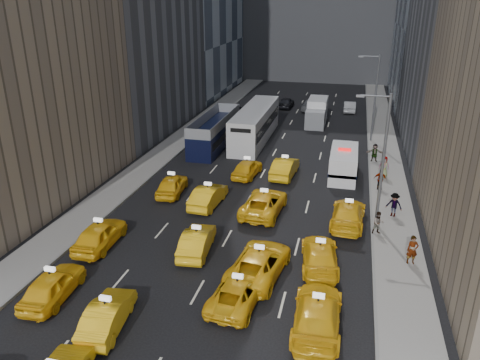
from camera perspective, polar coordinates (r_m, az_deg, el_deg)
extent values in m
plane|color=black|center=(23.88, -6.80, -16.10)|extent=(160.00, 160.00, 0.00)
cube|color=gray|center=(48.26, -8.38, 4.00)|extent=(3.00, 90.00, 0.15)
cube|color=gray|center=(45.08, 17.29, 1.94)|extent=(3.00, 90.00, 0.15)
cube|color=slate|center=(47.74, -6.76, 3.91)|extent=(0.15, 90.00, 0.18)
cube|color=slate|center=(44.99, 15.46, 2.13)|extent=(0.15, 90.00, 0.18)
cylinder|color=#595B60|center=(31.30, 17.02, 1.95)|extent=(0.20, 0.20, 9.00)
cylinder|color=#595B60|center=(30.13, 16.19, 9.81)|extent=(1.80, 0.12, 0.12)
cube|color=slate|center=(30.12, 14.45, 9.88)|extent=(0.50, 0.22, 0.12)
cylinder|color=#595B60|center=(50.61, 16.14, 9.40)|extent=(0.20, 0.20, 9.00)
cylinder|color=#595B60|center=(49.90, 15.60, 14.31)|extent=(1.80, 0.12, 0.12)
cube|color=slate|center=(49.89, 14.53, 14.35)|extent=(0.50, 0.22, 0.12)
imported|color=yellow|center=(26.27, -21.88, -11.83)|extent=(2.06, 4.53, 1.51)
imported|color=yellow|center=(23.46, -15.87, -15.54)|extent=(2.03, 4.42, 1.41)
imported|color=yellow|center=(24.22, -0.28, -13.37)|extent=(2.60, 4.93, 1.32)
imported|color=yellow|center=(22.84, 9.41, -15.79)|extent=(2.33, 5.47, 1.57)
imported|color=yellow|center=(30.28, -16.72, -6.39)|extent=(1.98, 4.67, 1.57)
imported|color=yellow|center=(28.54, -5.28, -7.43)|extent=(1.96, 4.55, 1.46)
imported|color=yellow|center=(26.27, 2.35, -10.02)|extent=(3.25, 5.82, 1.54)
imported|color=yellow|center=(27.41, 9.70, -9.00)|extent=(2.62, 5.19, 1.45)
imported|color=yellow|center=(36.85, -8.30, -0.57)|extent=(2.18, 4.51, 1.49)
imported|color=yellow|center=(34.52, -3.90, -1.95)|extent=(1.89, 4.66, 1.50)
imported|color=yellow|center=(33.32, 2.93, -2.81)|extent=(2.93, 5.67, 1.53)
imported|color=yellow|center=(32.50, 13.04, -4.04)|extent=(2.41, 5.38, 1.53)
imported|color=yellow|center=(39.98, 0.87, 1.45)|extent=(2.17, 4.43, 1.45)
imported|color=yellow|center=(40.12, 5.47, 1.52)|extent=(2.00, 4.91, 1.58)
cube|color=white|center=(40.81, 12.50, 1.99)|extent=(2.58, 5.92, 2.32)
cylinder|color=black|center=(39.19, 10.93, 0.20)|extent=(0.28, 0.93, 0.93)
cylinder|color=black|center=(39.18, 13.71, -0.05)|extent=(0.28, 0.93, 0.93)
cylinder|color=black|center=(42.94, 11.25, 2.10)|extent=(0.28, 0.93, 0.93)
cylinder|color=black|center=(42.92, 13.79, 1.88)|extent=(0.28, 0.93, 0.93)
cube|color=navy|center=(40.86, 12.49, 1.78)|extent=(2.62, 5.93, 0.26)
cube|color=red|center=(40.41, 12.65, 3.65)|extent=(1.07, 0.44, 0.17)
cube|color=black|center=(48.02, -3.09, 6.01)|extent=(3.39, 11.15, 3.20)
cylinder|color=black|center=(44.49, -6.11, 3.22)|extent=(0.28, 1.10, 1.10)
cylinder|color=black|center=(43.82, -3.40, 3.02)|extent=(0.28, 1.10, 1.10)
cylinder|color=black|center=(52.84, -2.79, 6.31)|extent=(0.28, 1.10, 1.10)
cylinder|color=black|center=(52.28, -0.47, 6.16)|extent=(0.28, 1.10, 1.10)
cube|color=silver|center=(50.02, 1.88, 6.83)|extent=(4.32, 13.61, 3.46)
cylinder|color=black|center=(45.23, -1.20, 3.65)|extent=(0.28, 1.10, 1.10)
cylinder|color=black|center=(44.68, 1.89, 3.41)|extent=(0.28, 1.10, 1.10)
cylinder|color=black|center=(56.05, 1.84, 7.22)|extent=(0.28, 1.10, 1.10)
cylinder|color=black|center=(55.61, 4.37, 7.05)|extent=(0.28, 1.10, 1.10)
cube|color=white|center=(57.21, 9.35, 8.19)|extent=(2.41, 6.47, 2.93)
cylinder|color=black|center=(55.29, 8.10, 6.81)|extent=(0.28, 1.10, 1.10)
cylinder|color=black|center=(55.15, 10.07, 6.66)|extent=(0.28, 1.10, 1.10)
cylinder|color=black|center=(59.73, 8.58, 7.90)|extent=(0.28, 1.10, 1.10)
cylinder|color=black|center=(59.60, 10.41, 7.76)|extent=(0.28, 1.10, 1.10)
imported|color=#B6BABE|center=(46.09, 12.28, 3.84)|extent=(1.87, 4.96, 1.62)
imported|color=black|center=(59.67, -0.27, 8.28)|extent=(2.77, 5.24, 1.40)
imported|color=slate|center=(64.28, 8.90, 9.11)|extent=(3.01, 5.87, 1.63)
imported|color=black|center=(65.26, 5.68, 9.37)|extent=(1.83, 4.28, 1.44)
imported|color=#919498|center=(64.41, 13.25, 8.72)|extent=(1.53, 4.31, 1.42)
imported|color=gray|center=(28.67, 20.28, -7.99)|extent=(0.70, 0.52, 1.74)
imported|color=gray|center=(31.44, 16.52, -5.03)|extent=(0.83, 0.61, 1.52)
imported|color=gray|center=(34.12, 18.28, -2.88)|extent=(1.21, 0.81, 1.73)
imported|color=gray|center=(38.52, 16.71, 0.10)|extent=(0.98, 0.45, 1.68)
imported|color=gray|center=(41.09, 17.15, 1.54)|extent=(0.94, 0.57, 1.85)
imported|color=gray|center=(44.93, 16.10, 3.22)|extent=(1.55, 0.54, 1.65)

